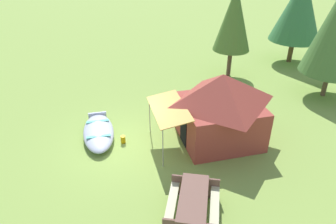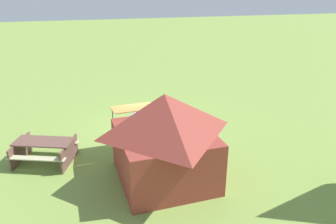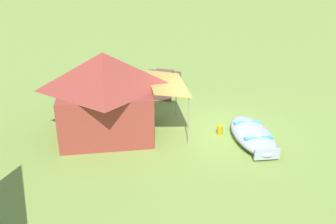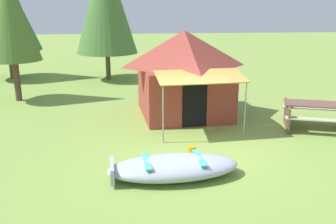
{
  "view_description": "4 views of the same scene",
  "coord_description": "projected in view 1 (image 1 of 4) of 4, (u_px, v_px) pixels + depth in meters",
  "views": [
    {
      "loc": [
        10.33,
        -0.07,
        7.4
      ],
      "look_at": [
        -0.64,
        1.71,
        0.97
      ],
      "focal_mm": 33.51,
      "sensor_mm": 36.0,
      "label": 1
    },
    {
      "loc": [
        2.15,
        12.68,
        6.01
      ],
      "look_at": [
        -0.5,
        1.25,
        1.28
      ],
      "focal_mm": 36.12,
      "sensor_mm": 36.0,
      "label": 2
    },
    {
      "loc": [
        -11.85,
        2.31,
        5.96
      ],
      "look_at": [
        -0.37,
        1.6,
        0.96
      ],
      "focal_mm": 41.1,
      "sensor_mm": 36.0,
      "label": 3
    },
    {
      "loc": [
        -1.59,
        -8.7,
        3.68
      ],
      "look_at": [
        -0.63,
        1.0,
        0.86
      ],
      "focal_mm": 40.25,
      "sensor_mm": 36.0,
      "label": 4
    }
  ],
  "objects": [
    {
      "name": "ground_plane",
      "position": [
        128.0,
        144.0,
        12.54
      ],
      "size": [
        80.0,
        80.0,
        0.0
      ],
      "primitive_type": "plane",
      "color": "#7D9C44"
    },
    {
      "name": "pine_tree_back_right",
      "position": [
        299.0,
        8.0,
        18.82
      ],
      "size": [
        3.09,
        3.09,
        5.35
      ],
      "color": "brown",
      "rests_on": "ground_plane"
    },
    {
      "name": "pine_tree_back_left",
      "position": [
        234.0,
        18.0,
        16.89
      ],
      "size": [
        2.07,
        2.07,
        5.09
      ],
      "color": "brown",
      "rests_on": "ground_plane"
    },
    {
      "name": "picnic_table",
      "position": [
        193.0,
        204.0,
        9.12
      ],
      "size": [
        2.33,
        2.05,
        0.8
      ],
      "color": "brown",
      "rests_on": "ground_plane"
    },
    {
      "name": "fuel_can",
      "position": [
        123.0,
        139.0,
        12.57
      ],
      "size": [
        0.23,
        0.23,
        0.31
      ],
      "primitive_type": "cylinder",
      "rotation": [
        0.0,
        0.0,
        0.18
      ],
      "color": "#D1990D",
      "rests_on": "ground_plane"
    },
    {
      "name": "cooler_box",
      "position": [
        195.0,
        134.0,
        12.9
      ],
      "size": [
        0.53,
        0.67,
        0.32
      ],
      "primitive_type": "cube",
      "rotation": [
        0.0,
        0.0,
        1.19
      ],
      "color": "#2F8165",
      "rests_on": "ground_plane"
    },
    {
      "name": "beached_rowboat",
      "position": [
        99.0,
        132.0,
        12.89
      ],
      "size": [
        2.96,
        1.41,
        0.45
      ],
      "color": "#A5ACC3",
      "rests_on": "ground_plane"
    },
    {
      "name": "canvas_cabin_tent",
      "position": [
        220.0,
        107.0,
        12.16
      ],
      "size": [
        3.27,
        4.51,
        2.85
      ],
      "color": "#96392F",
      "rests_on": "ground_plane"
    }
  ]
}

